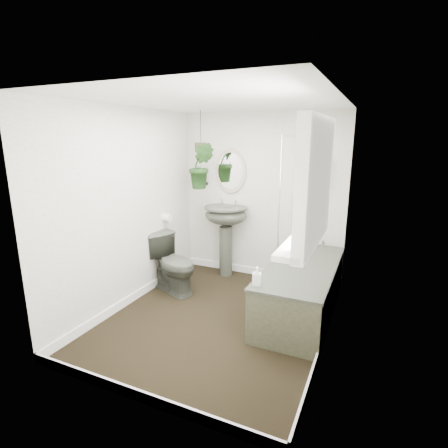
% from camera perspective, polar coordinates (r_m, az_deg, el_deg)
% --- Properties ---
extents(floor, '(2.30, 2.80, 0.02)m').
position_cam_1_polar(floor, '(4.04, -0.91, -15.25)').
color(floor, black).
rests_on(floor, ground).
extents(ceiling, '(2.30, 2.80, 0.02)m').
position_cam_1_polar(ceiling, '(3.54, -1.06, 19.63)').
color(ceiling, white).
rests_on(ceiling, ground).
extents(wall_back, '(2.30, 0.02, 2.30)m').
position_cam_1_polar(wall_back, '(4.90, 6.09, 4.37)').
color(wall_back, silver).
rests_on(wall_back, ground).
extents(wall_front, '(2.30, 0.02, 2.30)m').
position_cam_1_polar(wall_front, '(2.47, -15.18, -5.71)').
color(wall_front, silver).
rests_on(wall_front, ground).
extents(wall_left, '(0.02, 2.80, 2.30)m').
position_cam_1_polar(wall_left, '(4.23, -15.34, 2.43)').
color(wall_left, silver).
rests_on(wall_left, ground).
extents(wall_right, '(0.02, 2.80, 2.30)m').
position_cam_1_polar(wall_right, '(3.31, 17.53, -0.88)').
color(wall_right, silver).
rests_on(wall_right, ground).
extents(skirting, '(2.30, 2.80, 0.10)m').
position_cam_1_polar(skirting, '(4.01, -0.91, -14.50)').
color(skirting, white).
rests_on(skirting, floor).
extents(bathtub, '(0.72, 1.72, 0.58)m').
position_cam_1_polar(bathtub, '(4.11, 12.48, -10.38)').
color(bathtub, '#373A31').
rests_on(bathtub, floor).
extents(bath_screen, '(0.04, 0.72, 1.40)m').
position_cam_1_polar(bath_screen, '(4.36, 10.27, 4.75)').
color(bath_screen, silver).
rests_on(bath_screen, bathtub).
extents(shower_box, '(0.20, 0.10, 0.35)m').
position_cam_1_polar(shower_box, '(4.60, 15.54, 8.34)').
color(shower_box, white).
rests_on(shower_box, wall_back).
extents(oval_mirror, '(0.46, 0.03, 0.62)m').
position_cam_1_polar(oval_mirror, '(4.98, 1.08, 8.65)').
color(oval_mirror, tan).
rests_on(oval_mirror, wall_back).
extents(wall_sconce, '(0.04, 0.04, 0.22)m').
position_cam_1_polar(wall_sconce, '(5.15, -3.10, 7.69)').
color(wall_sconce, black).
rests_on(wall_sconce, wall_back).
extents(toilet_roll_holder, '(0.11, 0.11, 0.11)m').
position_cam_1_polar(toilet_roll_holder, '(4.80, -9.31, 1.01)').
color(toilet_roll_holder, white).
rests_on(toilet_roll_holder, wall_left).
extents(window_recess, '(0.08, 1.00, 0.90)m').
position_cam_1_polar(window_recess, '(2.54, 14.76, 6.50)').
color(window_recess, white).
rests_on(window_recess, wall_right).
extents(window_sill, '(0.18, 1.00, 0.04)m').
position_cam_1_polar(window_sill, '(2.64, 12.71, -2.46)').
color(window_sill, white).
rests_on(window_sill, wall_right).
extents(window_blinds, '(0.01, 0.86, 0.76)m').
position_cam_1_polar(window_blinds, '(2.55, 13.76, 6.58)').
color(window_blinds, white).
rests_on(window_blinds, wall_right).
extents(toilet, '(0.84, 0.66, 0.75)m').
position_cam_1_polar(toilet, '(4.59, -8.34, -6.38)').
color(toilet, '#373A31').
rests_on(toilet, floor).
extents(pedestal_sink, '(0.61, 0.53, 1.03)m').
position_cam_1_polar(pedestal_sink, '(5.02, 0.30, -2.79)').
color(pedestal_sink, '#373A31').
rests_on(pedestal_sink, floor).
extents(sill_plant, '(0.29, 0.27, 0.26)m').
position_cam_1_polar(sill_plant, '(2.89, 14.17, 1.99)').
color(sill_plant, black).
rests_on(sill_plant, window_sill).
extents(hanging_plant, '(0.40, 0.36, 0.61)m').
position_cam_1_polar(hanging_plant, '(4.71, -3.74, 9.44)').
color(hanging_plant, black).
rests_on(hanging_plant, ceiling).
extents(soap_bottle, '(0.10, 0.10, 0.18)m').
position_cam_1_polar(soap_bottle, '(3.39, 5.39, -8.46)').
color(soap_bottle, black).
rests_on(soap_bottle, bathtub).
extents(hanging_pot, '(0.16, 0.16, 0.12)m').
position_cam_1_polar(hanging_pot, '(4.70, -3.79, 12.40)').
color(hanging_pot, '#382F20').
rests_on(hanging_pot, ceiling).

